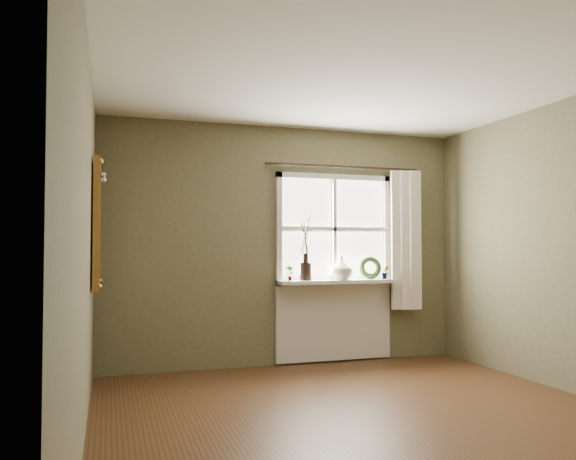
# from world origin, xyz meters

# --- Properties ---
(floor) EXTENTS (4.50, 4.50, 0.00)m
(floor) POSITION_xyz_m (0.00, 0.00, 0.00)
(floor) COLOR #412714
(floor) RESTS_ON ground
(ceiling) EXTENTS (4.50, 4.50, 0.00)m
(ceiling) POSITION_xyz_m (0.00, 0.00, 2.60)
(ceiling) COLOR silver
(ceiling) RESTS_ON ground
(wall_back) EXTENTS (4.00, 0.10, 2.60)m
(wall_back) POSITION_xyz_m (0.00, 2.30, 1.30)
(wall_back) COLOR brown
(wall_back) RESTS_ON ground
(wall_left) EXTENTS (0.10, 4.50, 2.60)m
(wall_left) POSITION_xyz_m (-2.05, 0.00, 1.30)
(wall_left) COLOR brown
(wall_left) RESTS_ON ground
(window_frame) EXTENTS (1.36, 0.06, 1.24)m
(window_frame) POSITION_xyz_m (0.55, 2.23, 1.48)
(window_frame) COLOR silver
(window_frame) RESTS_ON wall_back
(window_sill) EXTENTS (1.36, 0.26, 0.04)m
(window_sill) POSITION_xyz_m (0.55, 2.12, 0.90)
(window_sill) COLOR silver
(window_sill) RESTS_ON wall_back
(window_apron) EXTENTS (1.36, 0.04, 0.88)m
(window_apron) POSITION_xyz_m (0.55, 2.23, 0.46)
(window_apron) COLOR silver
(window_apron) RESTS_ON ground
(dark_jug) EXTENTS (0.14, 0.14, 0.19)m
(dark_jug) POSITION_xyz_m (0.17, 2.12, 1.02)
(dark_jug) COLOR black
(dark_jug) RESTS_ON window_sill
(cream_vase) EXTENTS (0.33, 0.33, 0.26)m
(cream_vase) POSITION_xyz_m (0.59, 2.12, 1.05)
(cream_vase) COLOR beige
(cream_vase) RESTS_ON window_sill
(wreath) EXTENTS (0.27, 0.15, 0.27)m
(wreath) POSITION_xyz_m (0.96, 2.16, 1.02)
(wreath) COLOR #283D1B
(wreath) RESTS_ON window_sill
(potted_plant_left) EXTENTS (0.09, 0.07, 0.17)m
(potted_plant_left) POSITION_xyz_m (-0.01, 2.12, 1.00)
(potted_plant_left) COLOR #283D1B
(potted_plant_left) RESTS_ON window_sill
(potted_plant_right) EXTENTS (0.09, 0.07, 0.15)m
(potted_plant_right) POSITION_xyz_m (1.13, 2.12, 1.00)
(potted_plant_right) COLOR #283D1B
(potted_plant_right) RESTS_ON window_sill
(curtain) EXTENTS (0.36, 0.12, 1.59)m
(curtain) POSITION_xyz_m (1.39, 2.13, 1.37)
(curtain) COLOR silver
(curtain) RESTS_ON wall_back
(curtain_rod) EXTENTS (1.84, 0.03, 0.03)m
(curtain_rod) POSITION_xyz_m (0.65, 2.17, 2.18)
(curtain_rod) COLOR black
(curtain_rod) RESTS_ON wall_back
(gilt_mirror) EXTENTS (0.10, 0.92, 1.09)m
(gilt_mirror) POSITION_xyz_m (-1.96, 1.57, 1.47)
(gilt_mirror) COLOR white
(gilt_mirror) RESTS_ON wall_left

